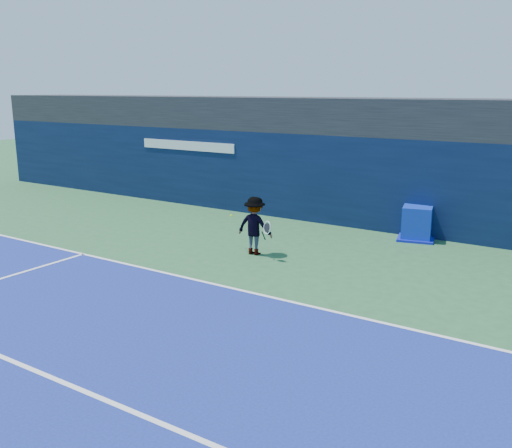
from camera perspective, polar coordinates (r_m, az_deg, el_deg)
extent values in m
plane|color=#295D33|center=(11.25, -11.95, -10.59)|extent=(80.00, 80.00, 0.00)
cube|color=white|center=(13.35, -2.80, -6.34)|extent=(24.00, 0.10, 0.01)
cube|color=white|center=(10.09, -20.22, -14.03)|extent=(24.00, 0.10, 0.01)
cube|color=black|center=(20.09, 11.69, 10.52)|extent=(36.00, 3.00, 1.20)
cube|color=#091533|center=(19.38, 10.30, 4.23)|extent=(36.00, 1.00, 3.00)
cube|color=white|center=(22.50, -6.91, 7.78)|extent=(4.50, 0.04, 0.35)
cube|color=#0C27AC|center=(18.08, 15.79, 0.10)|extent=(1.03, 1.03, 1.03)
cube|color=#0C12AA|center=(18.19, 15.70, -1.37)|extent=(1.29, 1.29, 0.07)
imported|color=silver|center=(15.77, -0.13, -0.18)|extent=(1.09, 0.68, 1.62)
cylinder|color=black|center=(15.37, 0.76, -1.17)|extent=(0.08, 0.14, 0.26)
torus|color=white|center=(15.20, 1.11, -0.37)|extent=(0.30, 0.17, 0.29)
cylinder|color=black|center=(15.20, 1.11, -0.37)|extent=(0.25, 0.13, 0.25)
sphere|color=#B9DD18|center=(16.36, -2.49, 0.85)|extent=(0.07, 0.07, 0.07)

